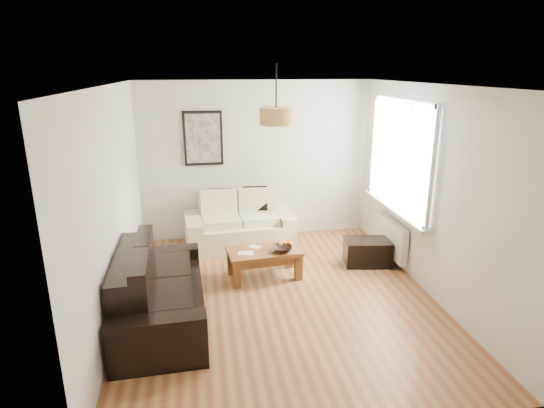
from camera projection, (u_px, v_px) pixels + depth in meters
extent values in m
plane|color=brown|center=(280.00, 297.00, 5.65)|extent=(4.50, 4.50, 0.00)
cube|color=white|center=(391.00, 238.00, 6.58)|extent=(0.10, 0.90, 0.52)
cylinder|color=tan|center=(276.00, 116.00, 5.28)|extent=(0.40, 0.40, 0.20)
cube|color=black|center=(367.00, 252.00, 6.56)|extent=(0.71, 0.52, 0.37)
cube|color=black|center=(220.00, 200.00, 7.22)|extent=(0.39, 0.14, 0.38)
cube|color=black|center=(255.00, 198.00, 7.31)|extent=(0.41, 0.16, 0.40)
imported|color=black|center=(282.00, 249.00, 6.03)|extent=(0.32, 0.32, 0.07)
sphere|color=orange|center=(284.00, 244.00, 6.19)|extent=(0.12, 0.12, 0.09)
sphere|color=orange|center=(290.00, 244.00, 6.19)|extent=(0.11, 0.11, 0.09)
sphere|color=orange|center=(281.00, 244.00, 6.17)|extent=(0.11, 0.11, 0.09)
cube|color=beige|center=(246.00, 253.00, 5.97)|extent=(0.23, 0.17, 0.01)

